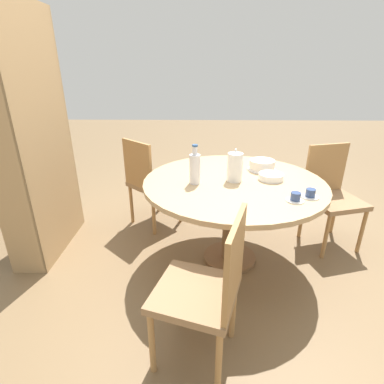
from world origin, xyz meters
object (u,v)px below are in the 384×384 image
Objects in this scene: coffee_pot at (235,166)px; water_bottle at (195,168)px; chair_a at (331,193)px; bookshelf at (35,142)px; chair_b at (150,181)px; chair_c at (207,288)px; cup_b at (295,198)px; cake_main at (262,165)px; cup_a at (310,194)px.

water_bottle is (-0.06, 0.30, 0.00)m from coffee_pot.
chair_a is 0.46× the size of bookshelf.
coffee_pot is (-0.19, -1.61, -0.13)m from bookshelf.
chair_b is 0.46× the size of bookshelf.
water_bottle is at bearing -157.76° from chair_c.
chair_a is at bearing -147.56° from chair_b.
chair_b is at bearing 48.98° from cup_b.
cake_main is at bearing -45.44° from coffee_pot.
coffee_pot is 0.86× the size of water_bottle.
cake_main is 2.04× the size of cup_a.
chair_b reaches higher than cake_main.
water_bottle reaches higher than chair_a.
chair_b is 1.00× the size of chair_c.
cake_main is (-0.35, -1.02, 0.28)m from chair_b.
water_bottle is 2.54× the size of cup_b.
chair_a is 2.57m from bookshelf.
cake_main is (0.26, -0.26, -0.07)m from coffee_pot.
cup_b is (-0.56, -1.96, -0.22)m from bookshelf.
coffee_pot is (0.94, -0.23, 0.35)m from chair_c.
chair_a is 1.70m from chair_c.
water_bottle is at bearing 166.67° from chair_b.
coffee_pot reaches higher than chair_b.
bookshelf is (-0.12, 2.52, 0.48)m from chair_a.
chair_b is at bearing 115.96° from bookshelf.
cup_a is (-0.62, 0.44, 0.26)m from chair_a.
cake_main is 0.60m from cup_a.
water_bottle reaches higher than cup_b.
water_bottle reaches higher than cake_main.
chair_b is 1.50m from cup_b.
cup_b is at bearing -178.70° from chair_b.
bookshelf reaches higher than cup_b.
chair_c is 1.33m from cake_main.
chair_a is 1.00× the size of chair_c.
cup_b is (-0.68, 0.56, 0.26)m from chair_a.
water_bottle is at bearing 65.19° from cup_b.
chair_c reaches higher than cup_b.
water_bottle is (0.88, 0.07, 0.36)m from chair_c.
coffee_pot is 0.58m from cup_a.
chair_b is at bearing 53.65° from cup_a.
chair_a is 3.54× the size of coffee_pot.
bookshelf reaches higher than chair_a.
cup_a is at bearing -174.04° from chair_b.
chair_b reaches higher than cup_a.
coffee_pot reaches higher than cup_a.
chair_c is at bearing 166.28° from coffee_pot.
bookshelf is at bearing 76.55° from cup_a.
cake_main is at bearing 21.03° from cup_a.
chair_b and chair_c have the same top height.
bookshelf is 1.88m from cake_main.
coffee_pot is at bearing 83.16° from bookshelf.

